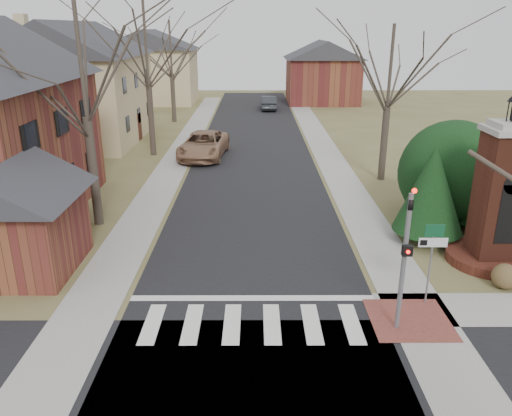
{
  "coord_description": "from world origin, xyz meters",
  "views": [
    {
      "loc": [
        0.09,
        -12.1,
        8.41
      ],
      "look_at": [
        0.13,
        6.0,
        1.83
      ],
      "focal_mm": 35.0,
      "sensor_mm": 36.0,
      "label": 1
    }
  ],
  "objects_px": {
    "traffic_signal_pole": "(406,249)",
    "brick_gate_monument": "(498,209)",
    "sign_post": "(432,248)",
    "distant_car": "(269,103)",
    "pickup_truck": "(204,145)"
  },
  "relations": [
    {
      "from": "traffic_signal_pole",
      "to": "brick_gate_monument",
      "type": "xyz_separation_m",
      "value": [
        4.7,
        4.42,
        -0.42
      ]
    },
    {
      "from": "sign_post",
      "to": "brick_gate_monument",
      "type": "distance_m",
      "value": 4.55
    },
    {
      "from": "brick_gate_monument",
      "to": "distant_car",
      "type": "bearing_deg",
      "value": 101.23
    },
    {
      "from": "traffic_signal_pole",
      "to": "brick_gate_monument",
      "type": "distance_m",
      "value": 6.47
    },
    {
      "from": "pickup_truck",
      "to": "distant_car",
      "type": "distance_m",
      "value": 21.53
    },
    {
      "from": "traffic_signal_pole",
      "to": "distant_car",
      "type": "distance_m",
      "value": 41.82
    },
    {
      "from": "pickup_truck",
      "to": "distant_car",
      "type": "xyz_separation_m",
      "value": [
        5.0,
        20.94,
        -0.12
      ]
    },
    {
      "from": "traffic_signal_pole",
      "to": "sign_post",
      "type": "xyz_separation_m",
      "value": [
        1.29,
        1.41,
        -0.64
      ]
    },
    {
      "from": "brick_gate_monument",
      "to": "distant_car",
      "type": "distance_m",
      "value": 38.03
    },
    {
      "from": "traffic_signal_pole",
      "to": "sign_post",
      "type": "bearing_deg",
      "value": 47.57
    },
    {
      "from": "sign_post",
      "to": "pickup_truck",
      "type": "relative_size",
      "value": 0.45
    },
    {
      "from": "brick_gate_monument",
      "to": "sign_post",
      "type": "bearing_deg",
      "value": -138.58
    },
    {
      "from": "brick_gate_monument",
      "to": "pickup_truck",
      "type": "xyz_separation_m",
      "value": [
        -12.4,
        16.33,
        -1.31
      ]
    },
    {
      "from": "brick_gate_monument",
      "to": "distant_car",
      "type": "xyz_separation_m",
      "value": [
        -7.4,
        37.27,
        -1.43
      ]
    },
    {
      "from": "pickup_truck",
      "to": "distant_car",
      "type": "height_order",
      "value": "pickup_truck"
    }
  ]
}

